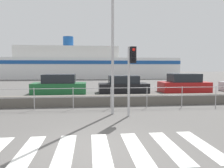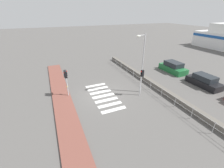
# 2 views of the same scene
# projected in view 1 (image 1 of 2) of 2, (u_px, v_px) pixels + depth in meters

# --- Properties ---
(ground_plane) EXTENTS (160.00, 160.00, 0.00)m
(ground_plane) POSITION_uv_depth(u_px,v_px,m) (96.00, 150.00, 5.52)
(ground_plane) COLOR #565451
(crosswalk) EXTENTS (5.85, 2.40, 0.01)m
(crosswalk) POSITION_uv_depth(u_px,v_px,m) (101.00, 149.00, 5.53)
(crosswalk) COLOR silver
(crosswalk) RESTS_ON ground_plane
(seawall) EXTENTS (22.71, 0.55, 0.55)m
(seawall) POSITION_uv_depth(u_px,v_px,m) (92.00, 101.00, 11.70)
(seawall) COLOR #605B54
(seawall) RESTS_ON ground_plane
(harbor_fence) EXTENTS (20.47, 0.04, 1.08)m
(harbor_fence) POSITION_uv_depth(u_px,v_px,m) (92.00, 94.00, 10.79)
(harbor_fence) COLOR #B2B2B5
(harbor_fence) RESTS_ON ground_plane
(traffic_light_far) EXTENTS (0.34, 0.32, 2.92)m
(traffic_light_far) POSITION_uv_depth(u_px,v_px,m) (131.00, 65.00, 9.05)
(traffic_light_far) COLOR #B2B2B5
(traffic_light_far) RESTS_ON ground_plane
(streetlamp) EXTENTS (0.32, 1.01, 6.21)m
(streetlamp) POSITION_uv_depth(u_px,v_px,m) (113.00, 25.00, 9.17)
(streetlamp) COLOR #B2B2B5
(streetlamp) RESTS_ON ground_plane
(ferry_boat) EXTENTS (30.81, 7.47, 7.32)m
(ferry_boat) POSITION_uv_depth(u_px,v_px,m) (85.00, 65.00, 39.12)
(ferry_boat) COLOR white
(ferry_boat) RESTS_ON ground_plane
(parked_car_green) EXTENTS (4.10, 1.84, 1.49)m
(parked_car_green) POSITION_uv_depth(u_px,v_px,m) (59.00, 85.00, 16.94)
(parked_car_green) COLOR #1E6633
(parked_car_green) RESTS_ON ground_plane
(parked_car_black) EXTENTS (3.93, 1.71, 1.36)m
(parked_car_black) POSITION_uv_depth(u_px,v_px,m) (123.00, 85.00, 17.48)
(parked_car_black) COLOR black
(parked_car_black) RESTS_ON ground_plane
(parked_car_red) EXTENTS (3.96, 1.89, 1.51)m
(parked_car_red) POSITION_uv_depth(u_px,v_px,m) (184.00, 84.00, 18.01)
(parked_car_red) COLOR #B21919
(parked_car_red) RESTS_ON ground_plane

